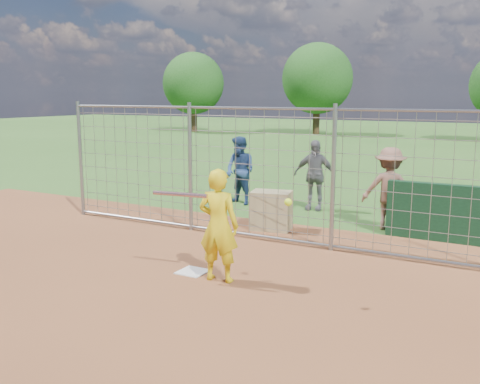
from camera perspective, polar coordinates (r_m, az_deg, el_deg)
The scene contains 11 objects.
ground at distance 8.66m, azimuth -4.33°, elevation -8.17°, with size 100.00×100.00×0.00m, color #2D591E.
infield_dirt at distance 6.54m, azimuth -19.30°, elevation -15.07°, with size 18.00×18.00×0.00m, color brown.
home_plate at distance 8.50m, azimuth -5.07°, elevation -8.48°, with size 0.43×0.43×0.02m, color silver.
dugout_wall at distance 10.76m, azimuth 22.21°, elevation -2.22°, with size 2.60×0.20×1.10m, color #11381E.
batter at distance 7.88m, azimuth -2.31°, elevation -3.60°, with size 0.62×0.41×1.70m, color yellow.
bystander_a at distance 13.47m, azimuth 0.02°, elevation 2.30°, with size 0.84×0.65×1.72m, color navy.
bystander_b at distance 12.94m, azimuth 7.92°, elevation 1.81°, with size 0.99×0.41×1.69m, color #5E5D63.
bystander_c at distance 11.34m, azimuth 15.64°, elevation 0.33°, with size 1.10×0.63×1.70m, color brown.
equipment_bin at distance 11.00m, azimuth 3.34°, elevation -1.98°, with size 0.80×0.55×0.80m, color tan.
equipment_in_play at distance 7.58m, azimuth -3.84°, elevation -0.44°, with size 2.16×0.21×0.12m.
backstop_fence at distance 10.06m, azimuth 1.78°, elevation 1.84°, with size 9.08×0.08×2.60m.
Camera 1 is at (4.50, -6.87, 2.75)m, focal length 40.00 mm.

